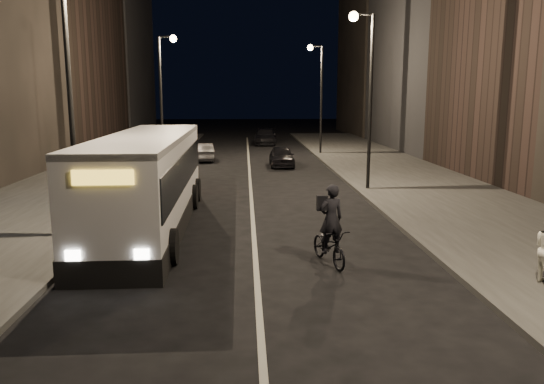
{
  "coord_description": "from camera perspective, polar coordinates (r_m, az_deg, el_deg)",
  "views": [
    {
      "loc": [
        -0.28,
        -12.74,
        4.56
      ],
      "look_at": [
        0.59,
        3.92,
        1.5
      ],
      "focal_mm": 35.0,
      "sensor_mm": 36.0,
      "label": 1
    }
  ],
  "objects": [
    {
      "name": "building_row_left",
      "position": [
        44.6,
        -24.83,
        17.78
      ],
      "size": [
        8.0,
        61.0,
        22.0
      ],
      "primitive_type": "cube",
      "color": "black",
      "rests_on": "ground"
    },
    {
      "name": "sidewalk_left",
      "position": [
        28.33,
        -19.8,
        0.68
      ],
      "size": [
        7.0,
        70.0,
        0.16
      ],
      "primitive_type": "cube",
      "color": "#333331",
      "rests_on": "ground"
    },
    {
      "name": "ground",
      "position": [
        13.54,
        -1.64,
        -9.3
      ],
      "size": [
        180.0,
        180.0,
        0.0
      ],
      "primitive_type": "plane",
      "color": "black",
      "rests_on": "ground"
    },
    {
      "name": "car_near",
      "position": [
        34.34,
        1.04,
        3.86
      ],
      "size": [
        1.59,
        3.86,
        1.31
      ],
      "primitive_type": "imported",
      "rotation": [
        0.0,
        0.0,
        -0.01
      ],
      "color": "black",
      "rests_on": "ground"
    },
    {
      "name": "car_mid",
      "position": [
        37.49,
        -7.42,
        4.28
      ],
      "size": [
        1.79,
        3.92,
        1.25
      ],
      "primitive_type": "imported",
      "rotation": [
        0.0,
        0.0,
        3.27
      ],
      "color": "#303032",
      "rests_on": "ground"
    },
    {
      "name": "streetlight_right_mid",
      "position": [
        25.38,
        10.03,
        12.05
      ],
      "size": [
        1.2,
        0.44,
        8.12
      ],
      "color": "black",
      "rests_on": "sidewalk_right"
    },
    {
      "name": "cyclist_on_bicycle",
      "position": [
        14.46,
        6.22,
        -4.94
      ],
      "size": [
        1.19,
        2.07,
        2.25
      ],
      "rotation": [
        0.0,
        0.0,
        0.28
      ],
      "color": "black",
      "rests_on": "ground"
    },
    {
      "name": "streetlight_left_far",
      "position": [
        35.12,
        -11.47,
        11.5
      ],
      "size": [
        1.2,
        0.44,
        8.12
      ],
      "color": "black",
      "rests_on": "sidewalk_left"
    },
    {
      "name": "streetlight_left_near",
      "position": [
        17.51,
        -20.24,
        12.39
      ],
      "size": [
        1.2,
        0.44,
        8.12
      ],
      "color": "black",
      "rests_on": "sidewalk_left"
    },
    {
      "name": "car_far",
      "position": [
        49.8,
        -0.7,
        5.97
      ],
      "size": [
        2.41,
        5.12,
        1.45
      ],
      "primitive_type": "imported",
      "rotation": [
        0.0,
        0.0,
        -0.08
      ],
      "color": "black",
      "rests_on": "ground"
    },
    {
      "name": "building_row_right",
      "position": [
        43.81,
        19.84,
        17.6
      ],
      "size": [
        8.0,
        61.0,
        21.0
      ],
      "primitive_type": "cube",
      "color": "black",
      "rests_on": "ground"
    },
    {
      "name": "streetlight_right_far",
      "position": [
        41.13,
        4.97,
        11.47
      ],
      "size": [
        1.2,
        0.44,
        8.12
      ],
      "color": "black",
      "rests_on": "sidewalk_right"
    },
    {
      "name": "city_bus",
      "position": [
        18.71,
        -13.17,
        1.52
      ],
      "size": [
        2.94,
        12.07,
        3.24
      ],
      "rotation": [
        0.0,
        0.0,
        0.01
      ],
      "color": "white",
      "rests_on": "ground"
    },
    {
      "name": "sidewalk_right",
      "position": [
        28.5,
        15.02,
        0.99
      ],
      "size": [
        7.0,
        70.0,
        0.16
      ],
      "primitive_type": "cube",
      "color": "#333331",
      "rests_on": "ground"
    }
  ]
}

